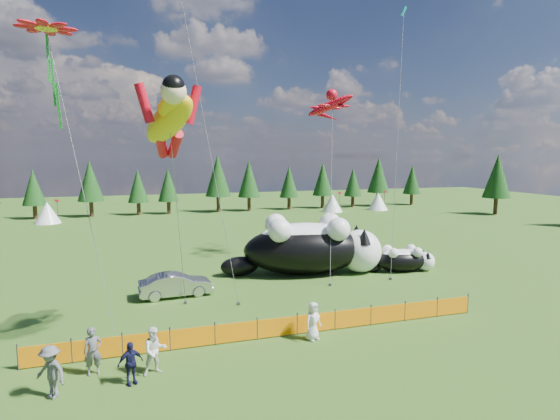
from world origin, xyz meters
name	(u,v)px	position (x,y,z in m)	size (l,w,h in m)	color
ground	(262,315)	(0.00, 0.00, 0.00)	(160.00, 160.00, 0.00)	#163A0A
safety_fence	(277,327)	(0.00, -3.00, 0.50)	(22.06, 0.06, 1.10)	#262626
tree_line	(185,187)	(0.00, 45.00, 4.00)	(90.00, 4.00, 8.00)	black
festival_tents	(264,205)	(11.00, 40.00, 1.40)	(50.00, 3.20, 2.80)	white
cat_large	(312,246)	(5.74, 7.26, 2.06)	(11.92, 5.75, 4.33)	black
cat_small	(404,259)	(12.66, 5.76, 0.92)	(5.33, 2.56, 1.94)	black
car	(176,285)	(-4.22, 4.76, 0.73)	(1.55, 4.44, 1.46)	#B7B7BC
spectator_a	(93,351)	(-8.03, -4.28, 0.96)	(0.70, 0.46, 1.92)	#535358
spectator_b	(155,351)	(-5.68, -4.95, 0.96)	(0.94, 0.55, 1.93)	silver
spectator_c	(130,363)	(-6.59, -5.50, 0.83)	(0.98, 0.50, 1.67)	#131336
spectator_d	(51,372)	(-9.28, -5.66, 0.98)	(1.26, 0.65, 1.95)	#535358
spectator_e	(313,321)	(1.52, -3.76, 0.91)	(0.89, 0.58, 1.82)	silver
superhero_kite	(169,120)	(-4.72, -2.16, 10.19)	(5.32, 8.11, 12.72)	#E6B20C
gecko_kite	(330,106)	(8.91, 11.48, 12.75)	(6.33, 10.75, 15.03)	red
flower_kite	(47,32)	(-10.09, 2.10, 14.60)	(4.49, 6.41, 15.70)	red
diamond_kite_b	(403,28)	(13.85, 8.87, 18.58)	(4.18, 5.70, 21.01)	#0B8587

